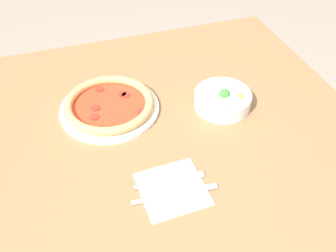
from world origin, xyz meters
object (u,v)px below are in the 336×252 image
pizza (109,105)px  fork (169,181)px  bowl (223,99)px  knife (171,195)px

pizza → fork: 0.33m
pizza → bowl: 0.34m
pizza → fork: pizza is taller
pizza → fork: size_ratio=1.67×
pizza → bowl: bearing=75.0°
bowl → knife: 0.37m
pizza → bowl: (0.09, 0.33, 0.01)m
pizza → fork: (0.32, 0.08, -0.01)m
pizza → bowl: bowl is taller
fork → bowl: bearing=46.8°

